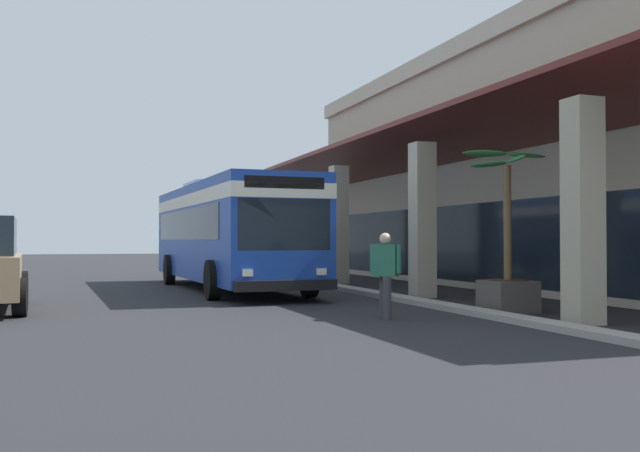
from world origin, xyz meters
name	(u,v)px	position (x,y,z in m)	size (l,w,h in m)	color
ground	(495,288)	(0.00, 8.00, 0.00)	(120.00, 120.00, 0.00)	#262628
curb_strip	(346,288)	(-0.37, 3.14, 0.06)	(29.93, 0.50, 0.12)	#9E998E
plaza_building	(611,167)	(-0.37, 12.77, 3.96)	(25.24, 15.01, 7.90)	#B2A88E
transit_bus	(228,228)	(-1.95, -0.06, 1.85)	(11.29, 3.08, 3.34)	#193D9E
pedestrian	(385,271)	(7.01, 1.14, 0.91)	(0.56, 0.49, 1.63)	#38383D
potted_palm	(507,278)	(6.63, 4.08, 0.71)	(2.00, 2.04, 3.38)	#4C4742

